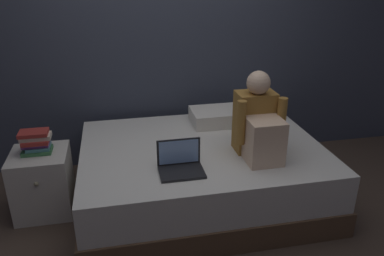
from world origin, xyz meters
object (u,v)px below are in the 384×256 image
laptop (180,164)px  book_stack (36,142)px  person_sitting (259,125)px  bed (201,173)px  pillow (221,116)px  nightstand (43,182)px

laptop → book_stack: bearing=154.9°
book_stack → person_sitting: bearing=-11.9°
bed → laptop: (-0.25, -0.38, 0.32)m
bed → pillow: size_ratio=3.57×
laptop → book_stack: 1.17m
bed → laptop: laptop is taller
pillow → nightstand: bearing=-167.6°
bed → person_sitting: bearing=-31.8°
person_sitting → pillow: size_ratio=1.17×
nightstand → person_sitting: person_sitting is taller
laptop → person_sitting: bearing=12.3°
laptop → pillow: 0.99m
bed → nightstand: bearing=175.6°
nightstand → laptop: size_ratio=1.65×
pillow → laptop: bearing=-123.1°
pillow → person_sitting: bearing=-82.2°
person_sitting → pillow: bearing=97.8°
nightstand → person_sitting: bearing=-11.4°
person_sitting → pillow: 0.72m
person_sitting → book_stack: bearing=168.1°
person_sitting → laptop: 0.68m
bed → laptop: bearing=-123.0°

